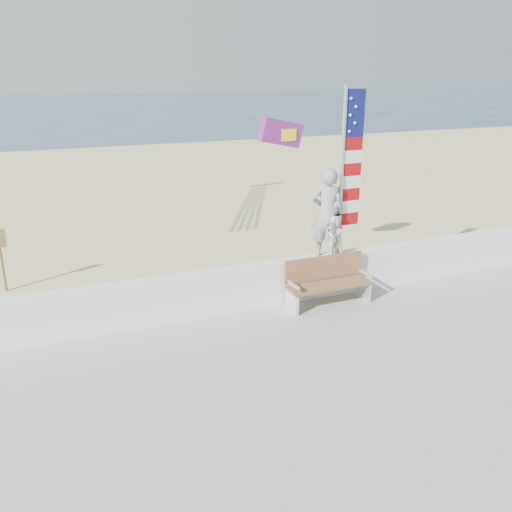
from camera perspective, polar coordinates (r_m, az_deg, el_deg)
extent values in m
plane|color=#2F485F|center=(9.76, 2.99, -10.90)|extent=(220.00, 220.00, 0.00)
cube|color=beige|center=(17.69, -9.53, 2.97)|extent=(90.00, 40.00, 0.08)
cube|color=white|center=(11.13, -1.35, -3.32)|extent=(30.00, 0.35, 0.90)
imported|color=gray|center=(11.47, 7.51, 4.54)|extent=(0.81, 0.69, 1.89)
imported|color=white|center=(11.62, 7.97, 2.96)|extent=(0.59, 0.46, 1.20)
cube|color=brown|center=(11.36, 7.72, -3.07)|extent=(1.80, 0.50, 0.06)
cube|color=#966341|center=(11.47, 7.12, -1.17)|extent=(1.80, 0.05, 0.50)
cube|color=silver|center=(11.08, 3.83, -4.87)|extent=(0.06, 0.50, 0.40)
cube|color=silver|center=(10.88, 3.99, -3.05)|extent=(0.06, 0.45, 0.05)
cube|color=silver|center=(11.88, 11.23, -3.52)|extent=(0.06, 0.50, 0.40)
cube|color=silver|center=(11.69, 11.49, -1.80)|extent=(0.06, 0.45, 0.05)
cylinder|color=silver|center=(11.45, 9.01, 8.58)|extent=(0.08, 0.08, 3.50)
cube|color=#0F1451|center=(11.42, 10.39, 14.56)|extent=(0.44, 0.02, 0.95)
cube|color=#9E0A0C|center=(11.79, 9.76, 3.89)|extent=(0.44, 0.02, 0.26)
cube|color=white|center=(11.72, 9.83, 5.14)|extent=(0.44, 0.02, 0.26)
cube|color=#9E0A0C|center=(11.66, 9.91, 6.40)|extent=(0.44, 0.02, 0.26)
cube|color=white|center=(11.61, 9.98, 7.67)|extent=(0.44, 0.02, 0.26)
cube|color=#9E0A0C|center=(11.56, 10.06, 8.95)|extent=(0.44, 0.02, 0.26)
cube|color=white|center=(11.52, 10.13, 10.24)|extent=(0.44, 0.02, 0.26)
cube|color=#9E0A0C|center=(11.48, 10.21, 11.54)|extent=(0.44, 0.02, 0.26)
sphere|color=white|center=(11.38, 9.80, 12.81)|extent=(0.06, 0.06, 0.06)
sphere|color=white|center=(11.42, 10.38, 13.61)|extent=(0.06, 0.06, 0.06)
sphere|color=white|center=(11.35, 9.90, 14.41)|extent=(0.06, 0.06, 0.06)
sphere|color=white|center=(11.40, 10.47, 15.21)|extent=(0.06, 0.06, 0.06)
sphere|color=white|center=(11.33, 9.99, 16.02)|extent=(0.06, 0.06, 0.06)
cube|color=red|center=(12.69, 2.58, 12.85)|extent=(1.08, 0.31, 0.73)
cube|color=yellow|center=(12.75, 3.21, 12.65)|extent=(0.38, 0.28, 0.27)
cylinder|color=olive|center=(13.44, -25.14, -0.96)|extent=(0.07, 0.07, 1.20)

